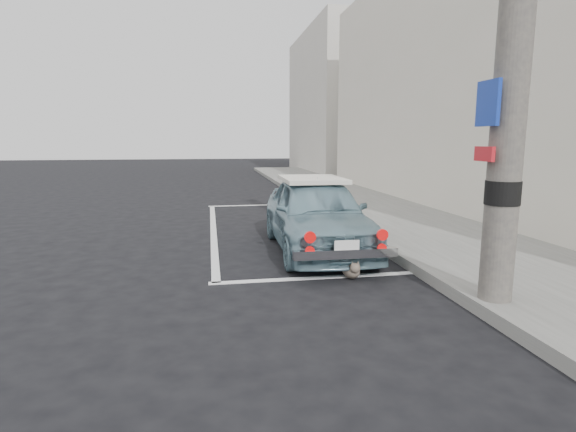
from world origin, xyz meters
name	(u,v)px	position (x,y,z in m)	size (l,w,h in m)	color
ground	(279,269)	(0.00, 0.00, 0.00)	(80.00, 80.00, 0.00)	black
sidewalk	(422,230)	(3.20, 2.00, 0.07)	(2.80, 40.00, 0.15)	slate
shop_building	(512,71)	(6.33, 4.00, 3.49)	(3.50, 18.00, 7.00)	beige
building_far	(334,103)	(6.35, 20.00, 4.00)	(3.50, 10.00, 8.00)	beige
pline_rear	(321,278)	(0.50, -0.50, 0.00)	(3.00, 0.12, 0.01)	silver
pline_front	(262,205)	(0.50, 6.50, 0.00)	(3.00, 0.12, 0.01)	silver
pline_side	(213,231)	(-0.90, 3.00, 0.00)	(0.12, 7.00, 0.01)	silver
retro_coupe	(316,213)	(0.81, 1.05, 0.63)	(1.52, 3.66, 1.24)	#7398A6
cat	(352,269)	(0.90, -0.59, 0.13)	(0.24, 0.52, 0.28)	#786A5B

